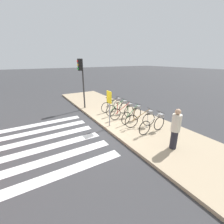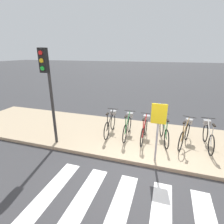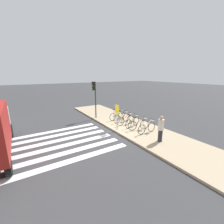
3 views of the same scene
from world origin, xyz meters
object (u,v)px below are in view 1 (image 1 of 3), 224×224
at_px(parked_bicycle_0, 113,105).
at_px(traffic_light, 81,73).
at_px(parked_bicycle_2, 124,111).
at_px(parked_bicycle_1, 119,108).
at_px(parked_bicycle_4, 142,118).
at_px(pedestrian, 175,128).
at_px(sign_post, 109,103).
at_px(parked_bicycle_3, 133,114).
at_px(parked_bicycle_5, 154,123).

xyz_separation_m(parked_bicycle_0, traffic_light, (-1.69, -1.48, 1.96)).
bearing_deg(parked_bicycle_2, parked_bicycle_1, 171.90).
relative_size(parked_bicycle_4, traffic_light, 0.48).
height_order(pedestrian, sign_post, sign_post).
distance_m(parked_bicycle_0, parked_bicycle_2, 1.42).
bearing_deg(parked_bicycle_3, parked_bicycle_0, 179.44).
height_order(parked_bicycle_0, parked_bicycle_1, same).
xyz_separation_m(parked_bicycle_1, pedestrian, (4.28, -0.29, 0.40)).
height_order(parked_bicycle_0, traffic_light, traffic_light).
height_order(parked_bicycle_4, pedestrian, pedestrian).
bearing_deg(parked_bicycle_1, parked_bicycle_0, 175.97).
bearing_deg(parked_bicycle_3, traffic_light, -159.02).
relative_size(parked_bicycle_3, pedestrian, 1.01).
distance_m(parked_bicycle_4, traffic_light, 5.16).
relative_size(parked_bicycle_0, parked_bicycle_4, 1.04).
relative_size(parked_bicycle_1, sign_post, 0.90).
relative_size(parked_bicycle_1, parked_bicycle_2, 1.00).
xyz_separation_m(parked_bicycle_0, parked_bicycle_2, (1.41, -0.15, 0.00)).
relative_size(parked_bicycle_0, parked_bicycle_3, 1.02).
relative_size(parked_bicycle_1, pedestrian, 1.03).
bearing_deg(parked_bicycle_5, sign_post, -139.44).
height_order(traffic_light, sign_post, traffic_light).
bearing_deg(sign_post, parked_bicycle_2, 112.16).
xyz_separation_m(parked_bicycle_1, sign_post, (1.20, -1.37, 0.81)).
distance_m(parked_bicycle_2, parked_bicycle_5, 2.21).
bearing_deg(sign_post, parked_bicycle_0, 143.60).
relative_size(parked_bicycle_3, parked_bicycle_5, 0.98).
bearing_deg(parked_bicycle_3, parked_bicycle_2, -169.62).
height_order(parked_bicycle_0, pedestrian, pedestrian).
distance_m(parked_bicycle_2, parked_bicycle_3, 0.71).
height_order(parked_bicycle_3, traffic_light, traffic_light).
bearing_deg(parked_bicycle_5, parked_bicycle_0, -179.72).
relative_size(parked_bicycle_3, traffic_light, 0.49).
bearing_deg(sign_post, parked_bicycle_5, 40.56).
distance_m(parked_bicycle_5, sign_post, 2.36).
bearing_deg(parked_bicycle_2, sign_post, -67.84).
bearing_deg(parked_bicycle_4, parked_bicycle_0, 179.12).
bearing_deg(parked_bicycle_3, pedestrian, -6.31).
relative_size(parked_bicycle_0, sign_post, 0.90).
relative_size(parked_bicycle_1, parked_bicycle_3, 1.02).
relative_size(parked_bicycle_3, parked_bicycle_4, 1.02).
xyz_separation_m(parked_bicycle_2, parked_bicycle_3, (0.70, 0.13, 0.00)).
bearing_deg(traffic_light, pedestrian, 9.61).
bearing_deg(parked_bicycle_0, sign_post, -36.40).
distance_m(parked_bicycle_0, parked_bicycle_4, 2.87).
bearing_deg(parked_bicycle_2, parked_bicycle_3, 10.38).
bearing_deg(parked_bicycle_5, parked_bicycle_1, -178.62).
bearing_deg(parked_bicycle_3, parked_bicycle_4, -1.78).
xyz_separation_m(parked_bicycle_4, traffic_light, (-4.55, -1.43, 1.96)).
bearing_deg(parked_bicycle_1, parked_bicycle_3, 1.31).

